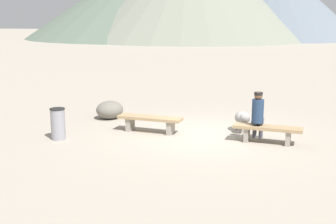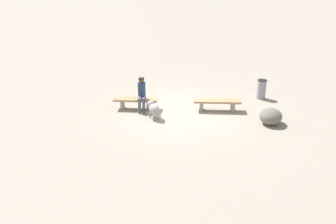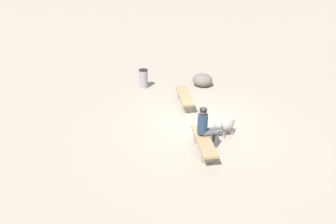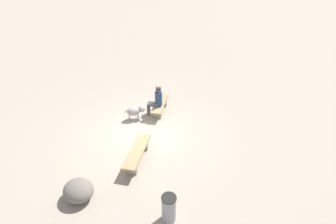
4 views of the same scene
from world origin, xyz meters
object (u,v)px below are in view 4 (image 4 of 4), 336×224
bench_right (160,105)px  trash_bin (169,209)px  boulder (78,191)px  seated_person (156,100)px  bench_left (137,153)px  dog (135,111)px

bench_right → trash_bin: bearing=-164.0°
bench_right → boulder: boulder is taller
seated_person → boulder: bearing=162.8°
trash_bin → bench_left: bearing=34.7°
dog → bench_left: bearing=-95.3°
bench_left → boulder: (-1.78, 1.21, -0.04)m
seated_person → dog: size_ratio=1.60×
bench_right → trash_bin: size_ratio=2.08×
seated_person → trash_bin: seated_person is taller
trash_bin → boulder: (0.26, 2.62, -0.14)m
bench_left → trash_bin: (-2.04, -1.41, 0.09)m
dog → seated_person: bearing=9.4°
trash_bin → boulder: 2.64m
dog → boulder: size_ratio=0.92×
bench_left → bench_right: size_ratio=1.06×
bench_left → boulder: boulder is taller
dog → boulder: bearing=-118.6°
boulder → seated_person: bearing=-14.6°
bench_right → dog: 1.18m
boulder → bench_right: bearing=-15.1°
seated_person → bench_left: bearing=176.9°
seated_person → trash_bin: size_ratio=1.57×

